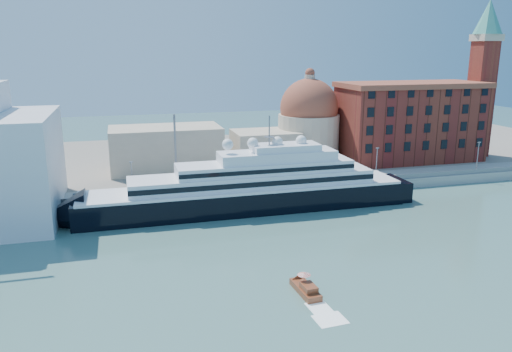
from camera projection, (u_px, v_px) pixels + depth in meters
name	position (u px, v px, depth m)	size (l,w,h in m)	color
ground	(309.00, 245.00, 90.64)	(400.00, 400.00, 0.00)	#365E58
quay	(259.00, 189.00, 122.11)	(180.00, 10.00, 2.50)	gray
land	(225.00, 157.00, 160.50)	(260.00, 72.00, 2.00)	slate
quay_fence	(264.00, 187.00, 117.45)	(180.00, 0.10, 1.20)	slate
superyacht	(235.00, 193.00, 108.91)	(81.31, 11.27, 24.30)	black
service_barge	(17.00, 229.00, 96.63)	(11.44, 7.07, 2.44)	white
water_taxi	(306.00, 288.00, 72.50)	(2.68, 6.91, 3.22)	brown
warehouse	(410.00, 121.00, 149.19)	(43.00, 19.00, 23.25)	maroon
campanile	(483.00, 69.00, 151.66)	(8.40, 8.40, 47.00)	maroon
church	(258.00, 134.00, 143.54)	(66.00, 18.00, 25.50)	beige
lamp_posts	(208.00, 160.00, 115.13)	(120.80, 2.40, 18.00)	slate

